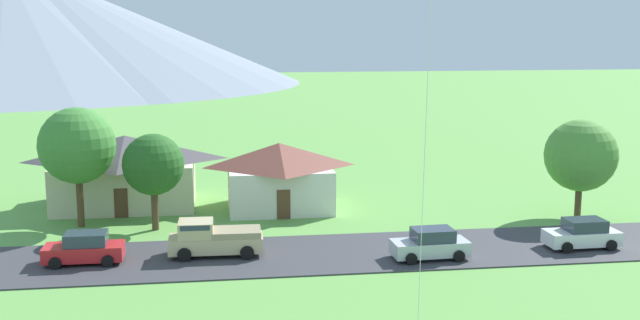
{
  "coord_description": "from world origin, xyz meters",
  "views": [
    {
      "loc": [
        -4.4,
        -12.22,
        12.76
      ],
      "look_at": [
        -0.46,
        15.27,
        7.89
      ],
      "focal_mm": 43.16,
      "sensor_mm": 36.0,
      "label": 1
    }
  ],
  "objects": [
    {
      "name": "tree_center",
      "position": [
        19.96,
        35.25,
        4.22
      ],
      "size": [
        4.81,
        4.81,
        6.64
      ],
      "color": "#4C3823",
      "rests_on": "ground"
    },
    {
      "name": "house_leftmost",
      "position": [
        -10.51,
        43.19,
        2.62
      ],
      "size": [
        10.39,
        8.02,
        5.06
      ],
      "color": "beige",
      "rests_on": "ground"
    },
    {
      "name": "house_left_center",
      "position": [
        0.27,
        40.6,
        2.42
      ],
      "size": [
        7.66,
        6.65,
        4.68
      ],
      "color": "silver",
      "rests_on": "ground"
    },
    {
      "name": "parked_car_white_mid_east",
      "position": [
        16.72,
        28.19,
        0.87
      ],
      "size": [
        4.24,
        2.15,
        1.68
      ],
      "color": "white",
      "rests_on": "road_strip"
    },
    {
      "name": "mountain_far_east_ridge",
      "position": [
        -43.51,
        166.95,
        12.57
      ],
      "size": [
        119.37,
        119.37,
        25.14
      ],
      "primitive_type": "cone",
      "color": "gray",
      "rests_on": "ground"
    },
    {
      "name": "pickup_truck_sand_east_side",
      "position": [
        -4.42,
        29.69,
        1.06
      ],
      "size": [
        5.25,
        2.43,
        1.99
      ],
      "color": "#C6B284",
      "rests_on": "road_strip"
    },
    {
      "name": "tree_left_of_center",
      "position": [
        -12.81,
        37.46,
        5.26
      ],
      "size": [
        4.86,
        4.86,
        7.71
      ],
      "color": "#4C3823",
      "rests_on": "ground"
    },
    {
      "name": "parked_car_red_mid_west",
      "position": [
        -11.33,
        29.25,
        0.87
      ],
      "size": [
        4.21,
        2.09,
        1.68
      ],
      "color": "red",
      "rests_on": "road_strip"
    },
    {
      "name": "tree_near_left",
      "position": [
        -8.03,
        35.95,
        4.18
      ],
      "size": [
        3.86,
        3.86,
        6.14
      ],
      "color": "#4C3823",
      "rests_on": "ground"
    },
    {
      "name": "parked_car_silver_west_end",
      "position": [
        7.44,
        27.4,
        0.87
      ],
      "size": [
        4.28,
        2.23,
        1.68
      ],
      "color": "#B7BCC1",
      "rests_on": "road_strip"
    },
    {
      "name": "mountain_central_ridge",
      "position": [
        -47.21,
        164.07,
        12.53
      ],
      "size": [
        117.85,
        117.85,
        25.06
      ],
      "primitive_type": "cone",
      "color": "gray",
      "rests_on": "ground"
    },
    {
      "name": "road_strip",
      "position": [
        0.0,
        29.22,
        0.04
      ],
      "size": [
        160.0,
        7.63,
        0.08
      ],
      "primitive_type": "cube",
      "color": "#38383D",
      "rests_on": "ground"
    }
  ]
}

